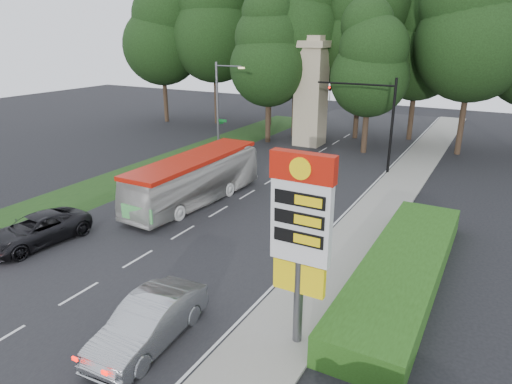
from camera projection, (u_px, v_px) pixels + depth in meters
The scene contains 21 objects.
ground at pixel (69, 300), 18.50m from camera, with size 120.00×120.00×0.00m, color black.
road_surface at pixel (227, 206), 28.42m from camera, with size 14.00×80.00×0.02m, color black.
sidewalk_right at pixel (361, 233), 24.53m from camera, with size 3.00×80.00×0.12m, color gray.
grass_verge_left at pixel (169, 164), 37.71m from camera, with size 5.00×50.00×0.02m, color #193814.
hedge at pixel (403, 269), 19.67m from camera, with size 3.00×14.00×1.20m, color #224A13.
gas_station_pylon at pixel (301, 226), 14.49m from camera, with size 2.10×0.45×6.85m.
traffic_signal_mast at pixel (375, 111), 34.20m from camera, with size 6.10×0.35×7.20m.
streetlight_signs at pixel (220, 106), 38.41m from camera, with size 2.75×0.98×8.00m.
monument at pixel (311, 91), 42.52m from camera, with size 3.00×3.00×10.05m.
tree_far_west at pixel (161, 29), 52.28m from camera, with size 8.96×8.96×17.60m.
tree_west_mid at pixel (214, 19), 50.86m from camera, with size 9.80×9.80×19.25m.
tree_west_near at pixel (270, 35), 50.33m from camera, with size 8.40×8.40×16.50m.
tree_center_left at pixel (297, 13), 44.08m from camera, with size 10.08×10.08×19.80m.
tree_center_right at pixel (363, 24), 43.33m from camera, with size 9.24×9.24×18.15m.
tree_east_near at pixel (420, 39), 43.15m from camera, with size 8.12×8.12×15.95m.
tree_east_mid at pixel (477, 18), 37.01m from camera, with size 9.52×9.52×18.70m.
tree_monument_left at pixel (269, 51), 42.34m from camera, with size 7.28×7.28×14.30m.
tree_monument_right at pixel (371, 61), 38.64m from camera, with size 6.72×6.72×13.20m.
transit_bus at pixel (195, 180), 28.66m from camera, with size 2.52×10.79×3.00m, color beige.
sedan_silver at pixel (149, 322), 15.68m from camera, with size 1.77×5.08×1.67m, color #979A9E.
suv_charcoal at pixel (36, 230), 23.20m from camera, with size 2.49×5.40×1.50m, color black.
Camera 1 is at (14.38, -10.36, 10.25)m, focal length 32.00 mm.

